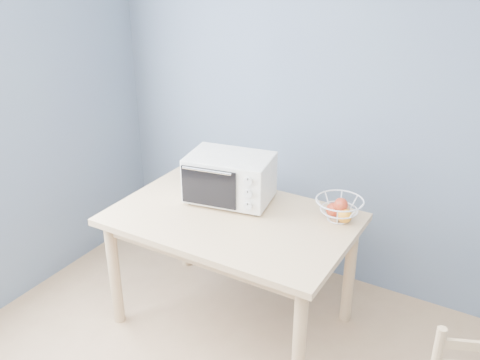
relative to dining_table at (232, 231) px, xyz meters
The scene contains 4 objects.
room 1.70m from the dining_table, 66.42° to the right, with size 4.01×4.51×2.61m.
dining_table is the anchor object (origin of this frame).
toaster_oven 0.34m from the dining_table, 129.01° to the left, with size 0.55×0.45×0.30m.
fruit_basket 0.64m from the dining_table, 27.10° to the left, with size 0.34×0.34×0.14m.
Camera 1 is at (0.80, -0.90, 2.25)m, focal length 40.00 mm.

